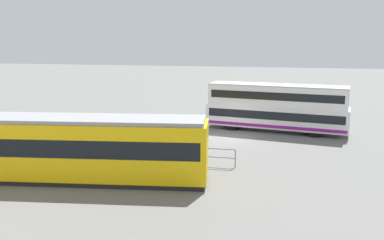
% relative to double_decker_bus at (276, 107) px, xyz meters
% --- Properties ---
extents(ground_plane, '(160.00, 160.00, 0.00)m').
position_rel_double_decker_bus_xyz_m(ground_plane, '(3.56, 3.20, -1.91)').
color(ground_plane, slate).
extents(double_decker_bus, '(11.24, 4.14, 3.72)m').
position_rel_double_decker_bus_xyz_m(double_decker_bus, '(0.00, 0.00, 0.00)').
color(double_decker_bus, white).
rests_on(double_decker_bus, ground).
extents(tram_yellow, '(14.29, 4.50, 3.32)m').
position_rel_double_decker_bus_xyz_m(tram_yellow, '(10.12, 13.88, -0.18)').
color(tram_yellow, '#E5B70C').
rests_on(tram_yellow, ground).
extents(pedestrian_near_railing, '(0.44, 0.44, 1.69)m').
position_rel_double_decker_bus_xyz_m(pedestrian_near_railing, '(8.87, 8.23, -0.94)').
color(pedestrian_near_railing, '#33384C').
rests_on(pedestrian_near_railing, ground).
extents(pedestrian_railing, '(9.55, 0.18, 1.08)m').
position_rel_double_decker_bus_xyz_m(pedestrian_railing, '(6.80, 10.12, -1.16)').
color(pedestrian_railing, gray).
rests_on(pedestrian_railing, ground).
extents(info_sign, '(0.97, 0.27, 2.55)m').
position_rel_double_decker_bus_xyz_m(info_sign, '(10.21, 10.67, -0.17)').
color(info_sign, slate).
rests_on(info_sign, ground).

